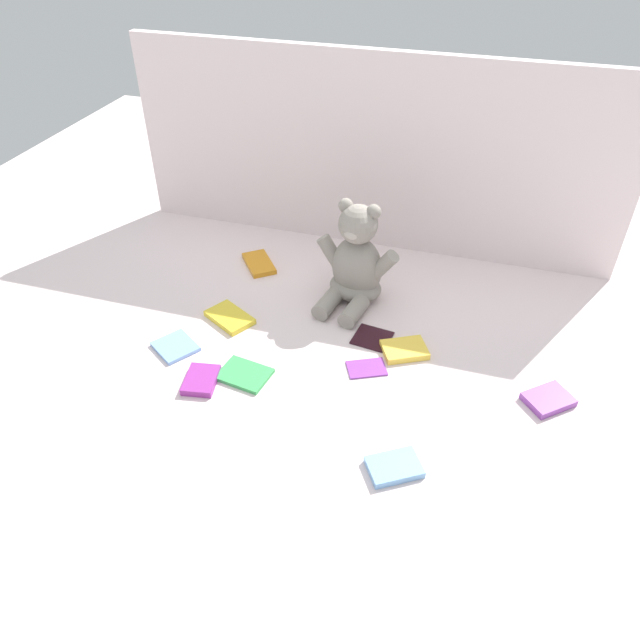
# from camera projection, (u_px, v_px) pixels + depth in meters

# --- Properties ---
(ground_plane) EXTENTS (3.20, 3.20, 0.00)m
(ground_plane) POSITION_uv_depth(u_px,v_px,m) (326.00, 327.00, 1.65)
(ground_plane) COLOR silver
(backdrop_drape) EXTENTS (1.53, 0.03, 0.60)m
(backdrop_drape) POSITION_uv_depth(u_px,v_px,m) (372.00, 154.00, 1.83)
(backdrop_drape) COLOR silver
(backdrop_drape) RESTS_ON ground_plane
(teddy_bear) EXTENTS (0.25, 0.24, 0.30)m
(teddy_bear) POSITION_uv_depth(u_px,v_px,m) (356.00, 265.00, 1.69)
(teddy_bear) COLOR gray
(teddy_bear) RESTS_ON ground_plane
(book_case_0) EXTENTS (0.16, 0.14, 0.02)m
(book_case_0) POSITION_uv_depth(u_px,v_px,m) (230.00, 317.00, 1.67)
(book_case_0) COLOR yellow
(book_case_0) RESTS_ON ground_plane
(book_case_1) EXTENTS (0.14, 0.15, 0.02)m
(book_case_1) POSITION_uv_depth(u_px,v_px,m) (259.00, 263.00, 1.89)
(book_case_1) COLOR orange
(book_case_1) RESTS_ON ground_plane
(book_case_2) EXTENTS (0.11, 0.10, 0.01)m
(book_case_2) POSITION_uv_depth(u_px,v_px,m) (367.00, 368.00, 1.51)
(book_case_2) COLOR purple
(book_case_2) RESTS_ON ground_plane
(book_case_3) EXTENTS (0.14, 0.14, 0.01)m
(book_case_3) POSITION_uv_depth(u_px,v_px,m) (175.00, 346.00, 1.57)
(book_case_3) COLOR #7AA8E7
(book_case_3) RESTS_ON ground_plane
(book_case_4) EXTENTS (0.14, 0.13, 0.02)m
(book_case_4) POSITION_uv_depth(u_px,v_px,m) (404.00, 350.00, 1.56)
(book_case_4) COLOR yellow
(book_case_4) RESTS_ON ground_plane
(book_case_5) EXTENTS (0.09, 0.11, 0.02)m
(book_case_5) POSITION_uv_depth(u_px,v_px,m) (201.00, 380.00, 1.47)
(book_case_5) COLOR #902E8E
(book_case_5) RESTS_ON ground_plane
(book_case_6) EXTENTS (0.11, 0.10, 0.01)m
(book_case_6) POSITION_uv_depth(u_px,v_px,m) (372.00, 337.00, 1.61)
(book_case_6) COLOR black
(book_case_6) RESTS_ON ground_plane
(book_case_7) EXTENTS (0.13, 0.13, 0.02)m
(book_case_7) POSITION_uv_depth(u_px,v_px,m) (548.00, 400.00, 1.42)
(book_case_7) COLOR purple
(book_case_7) RESTS_ON ground_plane
(book_case_8) EXTENTS (0.13, 0.11, 0.01)m
(book_case_8) POSITION_uv_depth(u_px,v_px,m) (244.00, 374.00, 1.49)
(book_case_8) COLOR green
(book_case_8) RESTS_ON ground_plane
(book_case_9) EXTENTS (0.13, 0.12, 0.02)m
(book_case_9) POSITION_uv_depth(u_px,v_px,m) (394.00, 467.00, 1.26)
(book_case_9) COLOR #79AEE5
(book_case_9) RESTS_ON ground_plane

